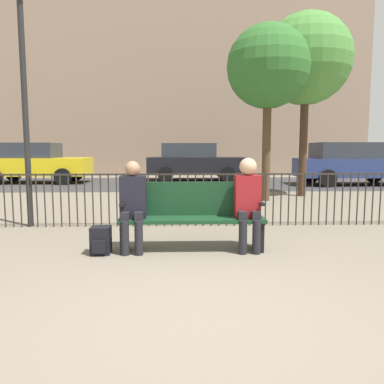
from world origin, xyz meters
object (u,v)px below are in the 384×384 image
park_bench (192,213)px  seated_person_0 (133,202)px  tree_1 (306,60)px  parked_car_2 (34,162)px  seated_person_1 (248,199)px  tree_0 (268,68)px  lamp_post (23,72)px  parked_car_0 (350,163)px  backpack (101,241)px  parked_car_1 (194,161)px

park_bench → seated_person_0: size_ratio=1.61×
tree_1 → parked_car_2: tree_1 is taller
park_bench → seated_person_1: seated_person_1 is taller
tree_0 → tree_1: (1.30, 0.96, 0.42)m
tree_1 → seated_person_1: bearing=-114.6°
tree_0 → tree_1: tree_1 is taller
parked_car_2 → lamp_post: bearing=-69.7°
tree_1 → parked_car_2: bearing=154.5°
park_bench → tree_1: 7.50m
seated_person_1 → parked_car_0: size_ratio=0.30×
backpack → tree_1: size_ratio=0.07×
seated_person_1 → parked_car_2: size_ratio=0.30×
park_bench → tree_0: size_ratio=0.43×
park_bench → tree_1: (3.44, 5.75, 3.38)m
seated_person_1 → tree_1: 7.20m
park_bench → parked_car_1: size_ratio=0.47×
tree_1 → tree_0: bearing=-143.6°
tree_1 → park_bench: bearing=-120.9°
parked_car_0 → tree_1: bearing=-131.9°
tree_0 → parked_car_1: tree_0 is taller
parked_car_0 → parked_car_1: size_ratio=1.00×
tree_0 → lamp_post: size_ratio=1.10×
lamp_post → parked_car_2: lamp_post is taller
tree_1 → lamp_post: (-6.27, -4.14, -1.19)m
park_bench → tree_0: tree_0 is taller
lamp_post → parked_car_1: (3.31, 9.79, -1.84)m
tree_0 → park_bench: bearing=-114.0°
park_bench → seated_person_0: bearing=-170.7°
seated_person_0 → tree_0: size_ratio=0.27×
backpack → lamp_post: size_ratio=0.09×
park_bench → tree_0: bearing=66.0°
parked_car_0 → parked_car_1: same height
tree_0 → parked_car_2: size_ratio=1.09×
seated_person_0 → parked_car_1: (1.26, 11.53, 0.16)m
park_bench → backpack: 1.27m
lamp_post → backpack: bearing=-48.5°
tree_1 → parked_car_2: size_ratio=1.23×
lamp_post → seated_person_0: bearing=-40.4°
seated_person_0 → parked_car_0: (7.18, 9.16, 0.16)m
seated_person_0 → parked_car_1: bearing=83.8°
park_bench → tree_1: bearing=59.1°
parked_car_1 → parked_car_2: bearing=-170.2°
lamp_post → parked_car_0: 11.98m
seated_person_1 → lamp_post: (-3.59, 1.74, 1.97)m
parked_car_1 → backpack: bearing=-98.2°
parked_car_1 → seated_person_1: bearing=-88.6°
lamp_post → parked_car_1: bearing=71.3°
park_bench → parked_car_1: 11.41m
parked_car_1 → parked_car_2: size_ratio=1.00×
park_bench → tree_0: (2.13, 4.79, 2.96)m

